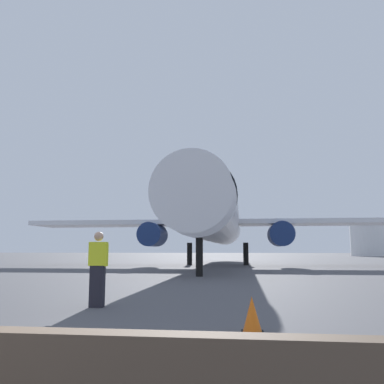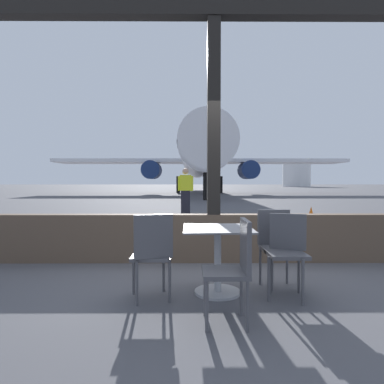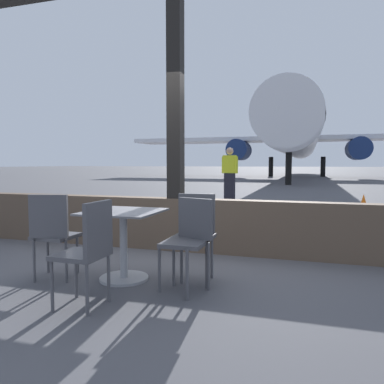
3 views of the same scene
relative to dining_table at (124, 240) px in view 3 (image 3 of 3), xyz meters
name	(u,v)px [view 3 (image 3 of 3)]	position (x,y,z in m)	size (l,w,h in m)	color
ground_plane	(292,174)	(0.06, 41.48, -0.43)	(220.00, 220.00, 0.00)	#4C4C51
window_frame	(176,156)	(0.06, 1.48, 0.93)	(8.63, 0.24, 4.04)	brown
dining_table	(124,240)	(0.00, 0.00, 0.00)	(0.77, 0.77, 0.74)	slate
cafe_chair_window_left	(53,229)	(-0.71, -0.24, 0.12)	(0.47, 0.47, 0.93)	#4C4C51
cafe_chair_window_right	(195,229)	(0.73, 0.23, 0.13)	(0.42, 0.42, 0.92)	#4C4C51
cafe_chair_aisle_left	(189,235)	(0.76, -0.08, 0.12)	(0.49, 0.49, 0.90)	#4C4C51
cafe_chair_aisle_right	(89,245)	(0.09, -0.78, 0.12)	(0.40, 0.40, 0.93)	#4C4C51
airplane	(297,136)	(0.76, 32.13, 3.36)	(31.11, 34.38, 10.72)	silver
ground_crew_worker	(230,175)	(-0.47, 7.88, 0.48)	(0.54, 0.25, 1.74)	black
traffic_cone	(363,208)	(3.04, 5.35, -0.15)	(0.36, 0.36, 0.58)	orange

